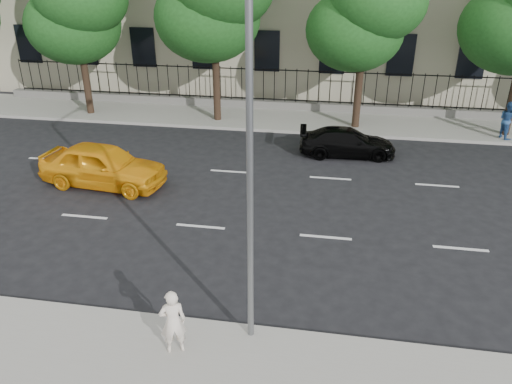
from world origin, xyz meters
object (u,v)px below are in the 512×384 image
at_px(woman_near, 173,322).
at_px(street_light, 255,114).
at_px(yellow_taxi, 103,165).
at_px(black_sedan, 347,142).

bearing_deg(woman_near, street_light, -163.18).
relative_size(street_light, yellow_taxi, 1.71).
bearing_deg(black_sedan, street_light, 165.63).
xyz_separation_m(yellow_taxi, woman_near, (5.35, -8.06, 0.13)).
relative_size(yellow_taxi, woman_near, 3.03).
xyz_separation_m(street_light, yellow_taxi, (-6.89, 6.75, -4.34)).
relative_size(black_sedan, woman_near, 2.62).
bearing_deg(yellow_taxi, woman_near, -140.23).
height_order(black_sedan, woman_near, woman_near).
bearing_deg(street_light, black_sedan, 79.56).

